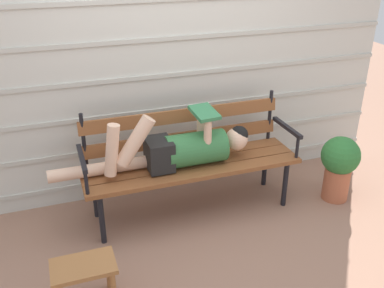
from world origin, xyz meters
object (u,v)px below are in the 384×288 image
at_px(footstool, 84,273).
at_px(potted_plant, 339,164).
at_px(park_bench, 189,155).
at_px(reclining_person, 180,148).

height_order(footstool, potted_plant, potted_plant).
height_order(park_bench, footstool, park_bench).
bearing_deg(footstool, park_bench, 40.62).
distance_m(park_bench, reclining_person, 0.17).
bearing_deg(potted_plant, reclining_person, 170.31).
xyz_separation_m(reclining_person, potted_plant, (1.39, -0.24, -0.27)).
bearing_deg(park_bench, reclining_person, -145.42).
relative_size(park_bench, potted_plant, 2.99).
xyz_separation_m(park_bench, footstool, (-0.99, -0.85, -0.26)).
bearing_deg(reclining_person, potted_plant, -9.69).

